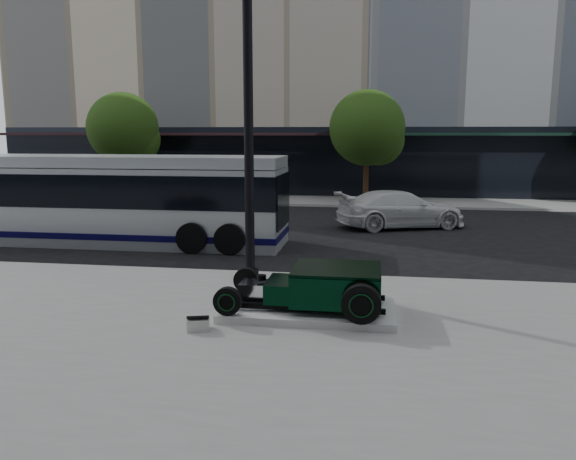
# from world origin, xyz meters

# --- Properties ---
(ground) EXTENTS (120.00, 120.00, 0.00)m
(ground) POSITION_xyz_m (0.00, 0.00, 0.00)
(ground) COLOR black
(ground) RESTS_ON ground
(sidewalk_far) EXTENTS (70.00, 4.00, 0.12)m
(sidewalk_far) POSITION_xyz_m (0.00, 14.00, 0.06)
(sidewalk_far) COLOR gray
(sidewalk_far) RESTS_ON ground
(street_trees) EXTENTS (29.80, 3.80, 5.70)m
(street_trees) POSITION_xyz_m (1.15, 13.07, 3.77)
(street_trees) COLOR black
(street_trees) RESTS_ON sidewalk_far
(display_plinth) EXTENTS (3.40, 1.80, 0.15)m
(display_plinth) POSITION_xyz_m (0.20, -5.23, 0.20)
(display_plinth) COLOR silver
(display_plinth) RESTS_ON sidewalk_near
(hot_rod) EXTENTS (3.22, 2.00, 0.81)m
(hot_rod) POSITION_xyz_m (0.53, -5.23, 0.70)
(hot_rod) COLOR black
(hot_rod) RESTS_ON display_plinth
(info_plaque) EXTENTS (0.47, 0.40, 0.31)m
(info_plaque) POSITION_xyz_m (-1.69, -6.48, 0.24)
(info_plaque) COLOR silver
(info_plaque) RESTS_ON sidewalk_near
(lamppost) EXTENTS (0.42, 0.42, 7.65)m
(lamppost) POSITION_xyz_m (-1.59, -2.53, 3.66)
(lamppost) COLOR black
(lamppost) RESTS_ON sidewalk_near
(transit_bus) EXTENTS (12.12, 2.88, 2.92)m
(transit_bus) POSITION_xyz_m (-7.46, 1.68, 1.49)
(transit_bus) COLOR silver
(transit_bus) RESTS_ON ground
(white_sedan) EXTENTS (5.40, 3.65, 1.45)m
(white_sedan) POSITION_xyz_m (2.48, 6.24, 0.73)
(white_sedan) COLOR white
(white_sedan) RESTS_ON ground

